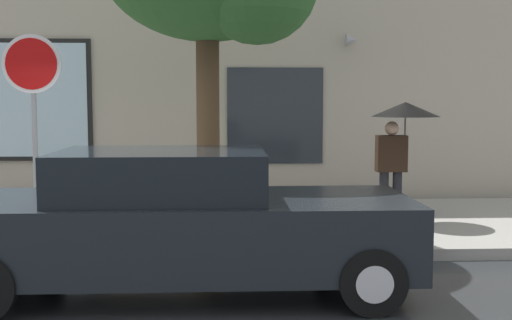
# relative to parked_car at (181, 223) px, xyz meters

# --- Properties ---
(ground_plane) EXTENTS (60.00, 60.00, 0.00)m
(ground_plane) POSITION_rel_parked_car_xyz_m (-1.05, 0.14, -0.73)
(ground_plane) COLOR #282B2D
(sidewalk) EXTENTS (20.00, 4.00, 0.15)m
(sidewalk) POSITION_rel_parked_car_xyz_m (-1.05, 3.14, -0.65)
(sidewalk) COLOR gray
(sidewalk) RESTS_ON ground
(building_facade) EXTENTS (20.00, 0.67, 7.00)m
(building_facade) POSITION_rel_parked_car_xyz_m (-1.07, 5.64, 2.75)
(building_facade) COLOR #B2A893
(building_facade) RESTS_ON ground
(parked_car) EXTENTS (4.66, 1.80, 1.49)m
(parked_car) POSITION_rel_parked_car_xyz_m (0.00, 0.00, 0.00)
(parked_car) COLOR black
(parked_car) RESTS_ON ground
(pedestrian_with_umbrella) EXTENTS (1.02, 1.02, 1.82)m
(pedestrian_with_umbrella) POSITION_rel_parked_car_xyz_m (3.10, 2.91, 0.89)
(pedestrian_with_umbrella) COLOR black
(pedestrian_with_umbrella) RESTS_ON sidewalk
(stop_sign) EXTENTS (0.76, 0.10, 2.69)m
(stop_sign) POSITION_rel_parked_car_xyz_m (-2.03, 1.90, 1.32)
(stop_sign) COLOR gray
(stop_sign) RESTS_ON sidewalk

